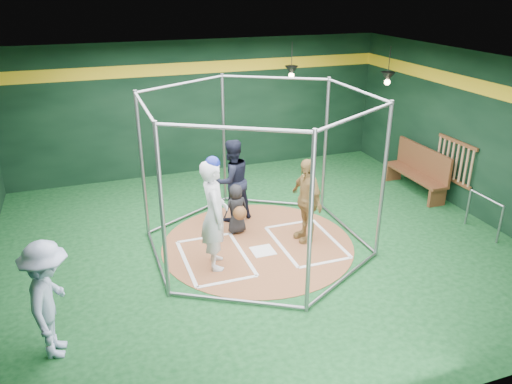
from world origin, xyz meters
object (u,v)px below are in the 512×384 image
object	(u,v)px
batter_figure	(214,214)
dugout_bench	(419,169)
visitor_leopard	(306,200)
umpire	(232,181)

from	to	relation	value
batter_figure	dugout_bench	distance (m)	5.90
visitor_leopard	dugout_bench	xyz separation A→B (m)	(3.66, 1.34, -0.28)
visitor_leopard	umpire	world-z (taller)	umpire
umpire	dugout_bench	xyz separation A→B (m)	(4.77, -0.04, -0.33)
visitor_leopard	dugout_bench	size ratio (longest dim) A/B	0.87
batter_figure	visitor_leopard	size ratio (longest dim) A/B	1.23
batter_figure	umpire	distance (m)	1.95
umpire	batter_figure	bearing A→B (deg)	49.45
batter_figure	umpire	size ratio (longest dim) A/B	1.17
batter_figure	dugout_bench	bearing A→B (deg)	16.88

